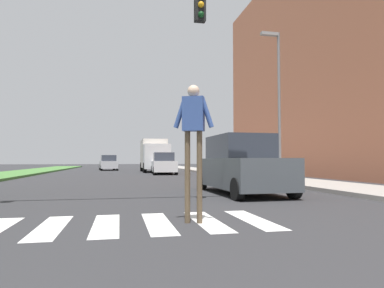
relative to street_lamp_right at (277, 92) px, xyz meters
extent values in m
plane|color=#2D2D30|center=(-7.58, 12.67, -4.59)|extent=(140.00, 140.00, 0.00)
cube|color=silver|center=(-8.93, -9.78, -4.59)|extent=(0.45, 2.20, 0.01)
cube|color=silver|center=(-8.03, -9.78, -4.59)|extent=(0.45, 2.20, 0.01)
cube|color=silver|center=(-7.13, -9.78, -4.59)|extent=(0.45, 2.20, 0.01)
cube|color=silver|center=(-6.23, -9.78, -4.59)|extent=(0.45, 2.20, 0.01)
cube|color=silver|center=(-5.33, -9.78, -4.59)|extent=(0.45, 2.20, 0.01)
cube|color=#477A38|center=(-15.73, 10.67, -4.52)|extent=(3.81, 64.00, 0.15)
cube|color=#9E9991|center=(0.60, 10.67, -4.52)|extent=(3.00, 64.00, 0.15)
cube|color=black|center=(-5.81, -7.49, 0.51)|extent=(0.28, 0.20, 0.80)
sphere|color=#F2A519|center=(-5.81, -7.61, 0.51)|extent=(0.16, 0.16, 0.16)
sphere|color=#0F3F19|center=(-5.81, -7.61, 0.25)|extent=(0.16, 0.16, 0.16)
cylinder|color=slate|center=(0.10, 0.00, -0.69)|extent=(0.14, 0.14, 7.50)
cube|color=gray|center=(-0.40, 0.00, 2.96)|extent=(0.90, 0.24, 0.16)
cylinder|color=brown|center=(-6.41, -9.95, -3.77)|extent=(0.13, 0.13, 1.65)
cylinder|color=brown|center=(-6.61, -9.87, -3.77)|extent=(0.13, 0.13, 1.65)
cube|color=#334C8C|center=(-6.51, -9.91, -2.63)|extent=(0.44, 0.37, 0.62)
cylinder|color=#334C8C|center=(-6.29, -10.00, -2.60)|extent=(0.28, 0.19, 0.58)
cylinder|color=#334C8C|center=(-6.73, -9.82, -2.60)|extent=(0.28, 0.19, 0.58)
sphere|color=beige|center=(-6.51, -9.91, -2.21)|extent=(0.29, 0.29, 0.22)
cube|color=#474C51|center=(-3.79, -5.00, -3.89)|extent=(2.03, 4.65, 0.96)
cube|color=#2D333D|center=(-3.79, -4.77, -3.02)|extent=(1.74, 2.58, 0.79)
cylinder|color=black|center=(-2.86, -6.82, -4.27)|extent=(0.24, 0.65, 0.64)
cylinder|color=black|center=(-4.60, -6.87, -4.27)|extent=(0.24, 0.65, 0.64)
cylinder|color=black|center=(-2.97, -3.12, -4.27)|extent=(0.24, 0.65, 0.64)
cylinder|color=black|center=(-4.71, -3.17, -4.27)|extent=(0.24, 0.65, 0.64)
cube|color=silver|center=(-4.36, 11.34, -3.96)|extent=(2.00, 4.49, 0.83)
cube|color=#2D333D|center=(-4.35, 11.56, -3.21)|extent=(1.67, 2.06, 0.68)
cylinder|color=black|center=(-3.63, 9.55, -4.27)|extent=(0.25, 0.65, 0.64)
cylinder|color=black|center=(-5.25, 9.62, -4.27)|extent=(0.25, 0.65, 0.64)
cylinder|color=black|center=(-3.46, 13.05, -4.27)|extent=(0.25, 0.65, 0.64)
cylinder|color=black|center=(-5.09, 13.13, -4.27)|extent=(0.25, 0.65, 0.64)
cube|color=#B7B7BC|center=(-9.04, 23.15, -3.98)|extent=(2.20, 4.74, 0.79)
cube|color=#2D333D|center=(-9.02, 22.93, -3.25)|extent=(1.74, 2.21, 0.65)
cylinder|color=black|center=(-10.02, 24.91, -4.27)|extent=(0.28, 0.66, 0.64)
cylinder|color=black|center=(-8.43, 25.07, -4.27)|extent=(0.28, 0.66, 0.64)
cylinder|color=black|center=(-9.65, 21.24, -4.27)|extent=(0.28, 0.66, 0.64)
cylinder|color=black|center=(-8.07, 21.40, -4.27)|extent=(0.28, 0.66, 0.64)
cube|color=silver|center=(-4.58, 14.54, -3.14)|extent=(2.30, 2.00, 2.20)
cube|color=beige|center=(-4.58, 17.64, -2.84)|extent=(2.30, 4.20, 2.70)
cylinder|color=black|center=(-3.53, 14.54, -4.14)|extent=(0.30, 0.90, 0.90)
cylinder|color=black|center=(-5.63, 14.54, -4.14)|extent=(0.30, 0.90, 0.90)
cylinder|color=black|center=(-3.53, 18.69, -4.14)|extent=(0.30, 0.90, 0.90)
cylinder|color=black|center=(-5.63, 18.69, -4.14)|extent=(0.30, 0.90, 0.90)
camera|label=1|loc=(-7.81, -15.93, -3.47)|focal=31.99mm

